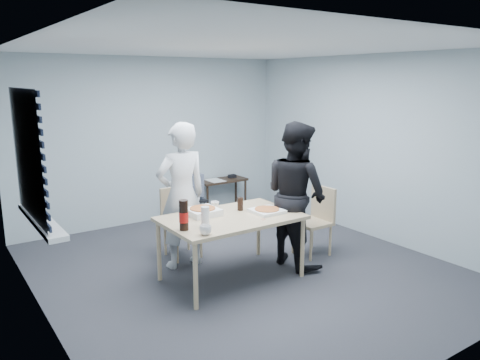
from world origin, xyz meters
TOP-DOWN VIEW (x-y plane):
  - room at (-2.20, 0.40)m, footprint 5.00×5.00m
  - dining_table at (-0.27, -0.16)m, footprint 1.53×0.97m
  - chair_far at (-0.41, 0.86)m, footprint 0.42×0.42m
  - chair_right at (1.10, -0.12)m, footprint 0.42×0.42m
  - person_white at (-0.55, 0.51)m, footprint 0.65×0.42m
  - person_black at (0.64, -0.21)m, footprint 0.47×0.86m
  - side_table at (1.15, 2.28)m, footprint 0.85×0.38m
  - stool at (0.33, 1.79)m, footprint 0.32×0.32m
  - backpack at (0.33, 1.77)m, footprint 0.28×0.20m
  - pizza_box_a at (-0.50, 0.08)m, footprint 0.34×0.34m
  - pizza_box_b at (0.16, -0.26)m, footprint 0.33×0.33m
  - mug_a at (-0.83, -0.54)m, footprint 0.17×0.17m
  - mug_b at (-0.26, 0.20)m, footprint 0.10×0.10m
  - cola_glass at (-0.04, -0.01)m, footprint 0.09×0.09m
  - soda_bottle at (-0.93, -0.29)m, footprint 0.10×0.10m
  - plastic_cups at (-0.69, -0.30)m, footprint 0.10×0.10m
  - rubber_band at (-0.04, -0.46)m, footprint 0.06×0.06m
  - papers at (1.00, 2.27)m, footprint 0.28×0.36m
  - black_box at (1.37, 2.30)m, footprint 0.14×0.11m

SIDE VIEW (x-z plane):
  - stool at x=0.33m, z-range 0.11..0.55m
  - side_table at x=1.15m, z-range 0.20..0.77m
  - chair_far at x=-0.41m, z-range 0.07..0.96m
  - chair_right at x=1.10m, z-range 0.07..0.96m
  - papers at x=1.00m, z-range 0.57..0.57m
  - black_box at x=1.37m, z-range 0.57..0.62m
  - backpack at x=0.33m, z-range 0.44..0.83m
  - dining_table at x=-0.27m, z-range 0.31..1.06m
  - rubber_band at x=-0.04m, z-range 0.74..0.75m
  - pizza_box_b at x=0.16m, z-range 0.74..0.79m
  - pizza_box_a at x=-0.50m, z-range 0.74..0.83m
  - mug_b at x=-0.26m, z-range 0.74..0.84m
  - mug_a at x=-0.83m, z-range 0.74..0.84m
  - cola_glass at x=-0.04m, z-range 0.74..0.90m
  - plastic_cups at x=-0.69m, z-range 0.74..0.95m
  - person_white at x=-0.55m, z-range 0.00..1.77m
  - person_black at x=0.64m, z-range 0.00..1.77m
  - soda_bottle at x=-0.93m, z-range 0.74..1.05m
  - room at x=-2.20m, z-range -1.06..3.94m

